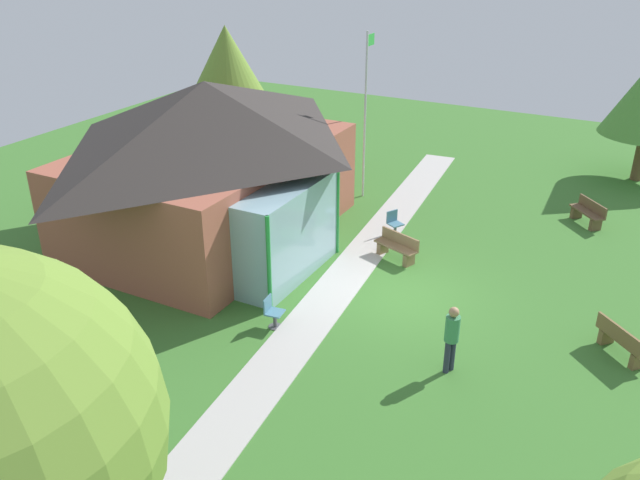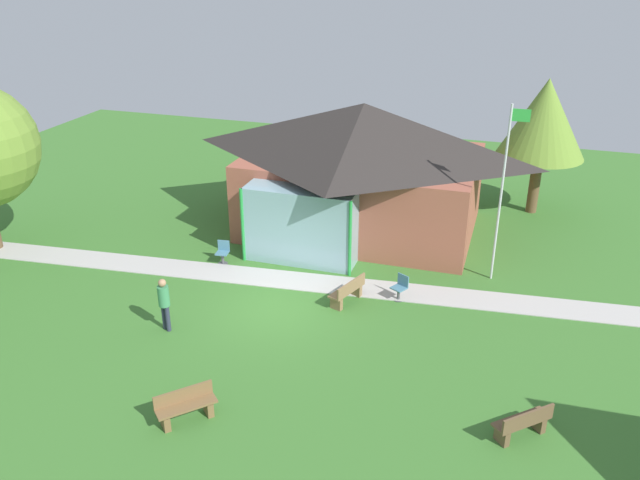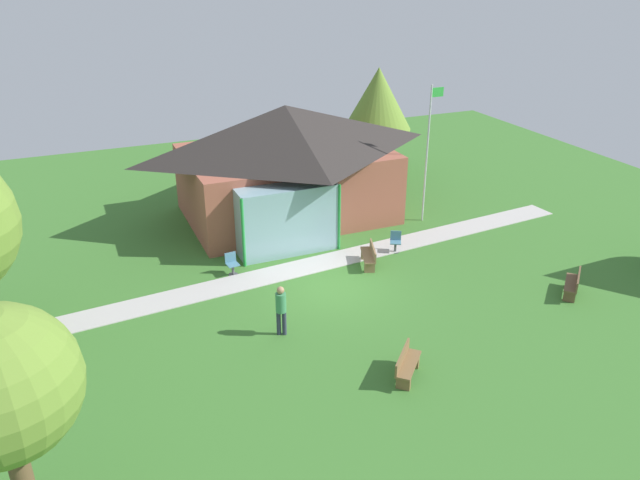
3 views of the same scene
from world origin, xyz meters
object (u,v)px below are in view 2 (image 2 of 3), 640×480
Objects in this scene: flagpole at (503,188)px; bench_lawn_far_right at (523,423)px; visitor_strolling_lawn at (164,301)px; pavilion at (360,166)px; patio_chair_west at (223,253)px; bench_rear_near_path at (348,292)px; patio_chair_lawn_spare at (400,288)px; bench_front_center at (186,406)px; tree_behind_pavilion_right at (544,119)px.

flagpole is 8.72m from bench_lawn_far_right.
bench_lawn_far_right is at bearing 15.04° from visitor_strolling_lawn.
pavilion is 10.14m from visitor_strolling_lawn.
visitor_strolling_lawn is (0.32, -4.68, 0.61)m from patio_chair_west.
bench_rear_near_path is (-4.41, -3.17, -3.00)m from flagpole.
patio_chair_lawn_spare reaches higher than bench_lawn_far_right.
pavilion reaches higher than visitor_strolling_lawn.
bench_front_center is 4.39m from visitor_strolling_lawn.
flagpole is at bearing -170.19° from bench_front_center.
tree_behind_pavilion_right is at bearing -147.56° from patio_chair_west.
bench_front_center is 0.80× the size of visitor_strolling_lawn.
patio_chair_lawn_spare is 6.78m from patio_chair_west.
patio_chair_lawn_spare reaches higher than bench_front_center.
visitor_strolling_lawn is at bearing 144.01° from bench_rear_near_path.
tree_behind_pavilion_right reaches higher than bench_lawn_far_right.
patio_chair_lawn_spare reaches higher than bench_rear_near_path.
flagpole is 7.21× the size of patio_chair_lawn_spare.
visitor_strolling_lawn is at bearing -100.22° from bench_front_center.
pavilion is at bearing -141.14° from bench_front_center.
bench_rear_near_path is 5.34m from patio_chair_west.
tree_behind_pavilion_right is (-0.08, 15.06, 3.75)m from bench_lawn_far_right.
tree_behind_pavilion_right is at bearing 80.40° from flagpole.
patio_chair_west reaches higher than bench_front_center.
pavilion is 5.76× the size of visitor_strolling_lawn.
pavilion is 6.43× the size of bench_rear_near_path.
pavilion reaches higher than bench_lawn_far_right.
visitor_strolling_lawn is (-6.42, -4.01, 0.61)m from patio_chair_lawn_spare.
pavilion is 13.14m from bench_lawn_far_right.
bench_rear_near_path is at bearing -78.90° from pavilion.
bench_rear_near_path is 0.90× the size of visitor_strolling_lawn.
bench_lawn_far_right is at bearing 154.89° from patio_chair_lawn_spare.
flagpole is 10.17m from patio_chair_west.
tree_behind_pavilion_right is at bearing -83.95° from patio_chair_lawn_spare.
bench_front_center is (-1.08, -12.83, -2.30)m from pavilion.
bench_rear_near_path is (2.27, 6.78, 0.00)m from bench_front_center.
visitor_strolling_lawn reaches higher than bench_front_center.
bench_lawn_far_right is at bearing -81.16° from flagpole.
patio_chair_west reaches higher than bench_rear_near_path.
tree_behind_pavilion_right is at bearing 47.56° from bench_lawn_far_right.
patio_chair_west is 4.73m from visitor_strolling_lawn.
pavilion reaches higher than patio_chair_west.
bench_lawn_far_right is at bearing -89.70° from tree_behind_pavilion_right.
patio_chair_west is at bearing -116.92° from bench_front_center.
flagpole is 3.56× the size of visitor_strolling_lawn.
flagpole is 12.36m from bench_front_center.
tree_behind_pavilion_right is at bearing 76.10° from visitor_strolling_lawn.
pavilion reaches higher than bench_front_center.
bench_front_center is 1.61× the size of patio_chair_west.
patio_chair_west is at bearing -130.52° from pavilion.
bench_lawn_far_right is 10.65m from visitor_strolling_lawn.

